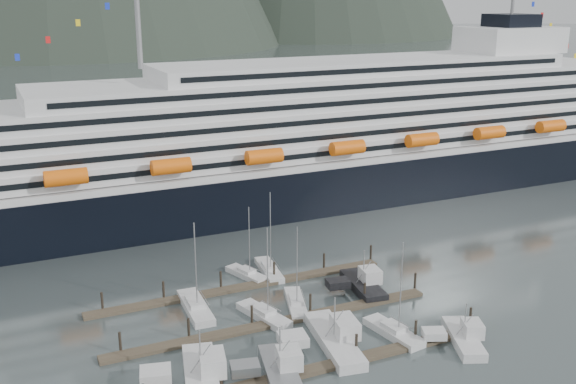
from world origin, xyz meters
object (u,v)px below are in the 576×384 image
object	(u,v)px
trawler_d	(463,337)
sailboat_c	(264,315)
sailboat_b	(196,308)
cruise_ship	(326,144)
sailboat_d	(296,304)
trawler_e	(362,284)
sailboat_g	(269,270)
sailboat_f	(247,274)
trawler_b	(279,370)
trawler_c	(333,339)
sailboat_h	(393,333)
trawler_a	(200,375)

from	to	relation	value
trawler_d	sailboat_c	bearing A→B (deg)	72.69
sailboat_b	cruise_ship	bearing A→B (deg)	-42.27
sailboat_d	trawler_e	distance (m)	11.84
sailboat_b	sailboat_g	bearing A→B (deg)	-58.18
sailboat_f	sailboat_g	world-z (taller)	sailboat_g
trawler_b	sailboat_g	bearing A→B (deg)	-7.88
sailboat_c	trawler_c	distance (m)	12.05
sailboat_h	trawler_e	xyz separation A→B (m)	(3.64, 14.26, 0.48)
sailboat_d	sailboat_f	size ratio (longest dim) A/B	1.06
cruise_ship	sailboat_h	bearing A→B (deg)	-109.55
sailboat_g	trawler_d	bearing A→B (deg)	-148.45
trawler_c	sailboat_h	bearing A→B (deg)	-88.19
sailboat_b	trawler_d	bearing A→B (deg)	-125.91
sailboat_d	sailboat_h	distance (m)	15.66
sailboat_d	sailboat_h	size ratio (longest dim) A/B	0.93
sailboat_g	trawler_a	bearing A→B (deg)	150.51
cruise_ship	sailboat_f	world-z (taller)	cruise_ship
sailboat_d	cruise_ship	bearing A→B (deg)	-14.00
trawler_c	sailboat_b	bearing A→B (deg)	46.98
cruise_ship	sailboat_h	distance (m)	66.18
sailboat_b	trawler_b	distance (m)	21.34
trawler_b	trawler_a	bearing A→B (deg)	86.45
sailboat_f	trawler_c	size ratio (longest dim) A/B	0.82
sailboat_d	trawler_a	bearing A→B (deg)	143.44
trawler_b	trawler_d	bearing A→B (deg)	-82.89
trawler_d	sailboat_h	bearing A→B (deg)	75.12
sailboat_h	trawler_c	world-z (taller)	sailboat_h
sailboat_h	trawler_e	bearing A→B (deg)	-23.34
trawler_c	sailboat_g	bearing A→B (deg)	4.99
sailboat_b	sailboat_c	size ratio (longest dim) A/B	1.01
sailboat_h	trawler_e	world-z (taller)	sailboat_h
sailboat_g	sailboat_c	bearing A→B (deg)	161.93
sailboat_c	trawler_d	world-z (taller)	sailboat_c
sailboat_f	sailboat_b	bearing A→B (deg)	107.41
cruise_ship	trawler_d	bearing A→B (deg)	-102.34
sailboat_g	trawler_a	xyz separation A→B (m)	(-20.21, -26.56, 0.53)
sailboat_d	trawler_c	xyz separation A→B (m)	(-0.49, -12.26, 0.54)
sailboat_g	trawler_e	size ratio (longest dim) A/B	1.27
sailboat_f	trawler_a	size ratio (longest dim) A/B	0.87
trawler_a	trawler_e	bearing A→B (deg)	-51.55
sailboat_g	trawler_b	xyz separation A→B (m)	(-11.19, -29.25, 0.50)
trawler_a	trawler_e	world-z (taller)	trawler_a
cruise_ship	trawler_e	world-z (taller)	cruise_ship
sailboat_f	sailboat_g	xyz separation A→B (m)	(3.96, -0.00, 0.01)
sailboat_c	trawler_c	size ratio (longest dim) A/B	0.94
sailboat_b	trawler_a	size ratio (longest dim) A/B	1.01
trawler_d	cruise_ship	bearing A→B (deg)	9.85
sailboat_b	trawler_c	xyz separation A→B (m)	(13.31, -17.07, 0.50)
sailboat_b	sailboat_f	world-z (taller)	sailboat_b
sailboat_f	trawler_e	bearing A→B (deg)	-149.37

